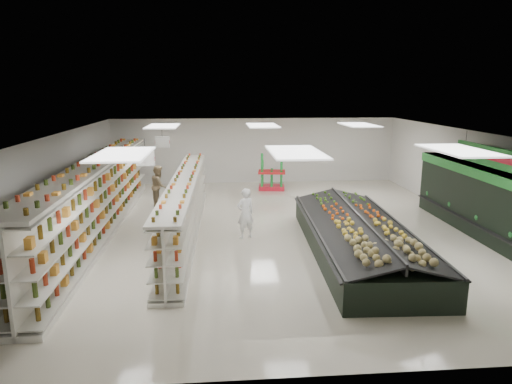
{
  "coord_description": "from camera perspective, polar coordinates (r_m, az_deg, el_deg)",
  "views": [
    {
      "loc": [
        -1.82,
        -14.53,
        4.62
      ],
      "look_at": [
        -0.56,
        0.54,
        1.19
      ],
      "focal_mm": 32.0,
      "sensor_mm": 36.0,
      "label": 1
    }
  ],
  "objects": [
    {
      "name": "gondola_left",
      "position": [
        15.63,
        -19.1,
        -1.02
      ],
      "size": [
        1.15,
        13.53,
        2.34
      ],
      "rotation": [
        0.0,
        0.0,
        0.01
      ],
      "color": "silver",
      "rests_on": "floor"
    },
    {
      "name": "produce_island",
      "position": [
        13.41,
        12.66,
        -5.35
      ],
      "size": [
        3.07,
        7.69,
        1.13
      ],
      "rotation": [
        0.0,
        0.0,
        -0.04
      ],
      "color": "black",
      "rests_on": "floor"
    },
    {
      "name": "hortifruti_banner",
      "position": [
        15.45,
        26.8,
        4.1
      ],
      "size": [
        0.12,
        3.2,
        0.95
      ],
      "color": "#217D2B",
      "rests_on": "ceiling"
    },
    {
      "name": "shopper_background",
      "position": [
        18.66,
        -12.02,
        0.78
      ],
      "size": [
        0.51,
        0.81,
        1.65
      ],
      "primitive_type": "imported",
      "rotation": [
        0.0,
        0.0,
        1.59
      ],
      "color": "tan",
      "rests_on": "floor"
    },
    {
      "name": "soda_endcap",
      "position": [
        21.24,
        1.99,
        2.34
      ],
      "size": [
        1.34,
        1.0,
        1.58
      ],
      "rotation": [
        0.0,
        0.0,
        -0.13
      ],
      "color": "red",
      "rests_on": "floor"
    },
    {
      "name": "wall_front",
      "position": [
        7.42,
        10.02,
        -11.42
      ],
      "size": [
        14.0,
        0.02,
        3.2
      ],
      "primitive_type": "cube",
      "color": "silver",
      "rests_on": "floor"
    },
    {
      "name": "aisle_sign_near",
      "position": [
        12.82,
        -13.67,
        4.06
      ],
      "size": [
        0.52,
        0.06,
        0.75
      ],
      "color": "white",
      "rests_on": "ceiling"
    },
    {
      "name": "ceiling",
      "position": [
        14.71,
        2.35,
        7.25
      ],
      "size": [
        14.0,
        16.0,
        0.02
      ],
      "primitive_type": "cube",
      "color": "white",
      "rests_on": "wall_back"
    },
    {
      "name": "floor",
      "position": [
        15.35,
        2.24,
        -4.72
      ],
      "size": [
        16.0,
        16.0,
        0.0
      ],
      "primitive_type": "plane",
      "color": "beige",
      "rests_on": "ground"
    },
    {
      "name": "shopper_main",
      "position": [
        14.3,
        -1.34,
        -2.68
      ],
      "size": [
        0.69,
        0.6,
        1.61
      ],
      "primitive_type": "imported",
      "rotation": [
        0.0,
        0.0,
        3.58
      ],
      "color": "silver",
      "rests_on": "floor"
    },
    {
      "name": "wall_left",
      "position": [
        15.72,
        -23.94,
        0.61
      ],
      "size": [
        0.02,
        16.0,
        3.2
      ],
      "primitive_type": "cube",
      "color": "silver",
      "rests_on": "floor"
    },
    {
      "name": "produce_wall_case",
      "position": [
        15.84,
        27.17,
        -0.96
      ],
      "size": [
        0.93,
        8.0,
        2.2
      ],
      "color": "black",
      "rests_on": "floor"
    },
    {
      "name": "aisle_sign_far",
      "position": [
        16.75,
        -11.62,
        6.13
      ],
      "size": [
        0.52,
        0.06,
        0.75
      ],
      "color": "white",
      "rests_on": "ceiling"
    },
    {
      "name": "wall_back",
      "position": [
        22.8,
        -0.17,
        5.18
      ],
      "size": [
        14.0,
        0.02,
        3.2
      ],
      "primitive_type": "cube",
      "color": "silver",
      "rests_on": "floor"
    },
    {
      "name": "wall_right",
      "position": [
        17.26,
        26.04,
        1.41
      ],
      "size": [
        0.02,
        16.0,
        3.2
      ],
      "primitive_type": "cube",
      "color": "silver",
      "rests_on": "floor"
    },
    {
      "name": "gondola_center",
      "position": [
        14.96,
        -8.79,
        -1.98
      ],
      "size": [
        1.0,
        10.59,
        1.83
      ],
      "rotation": [
        0.0,
        0.0,
        -0.02
      ],
      "color": "silver",
      "rests_on": "floor"
    }
  ]
}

